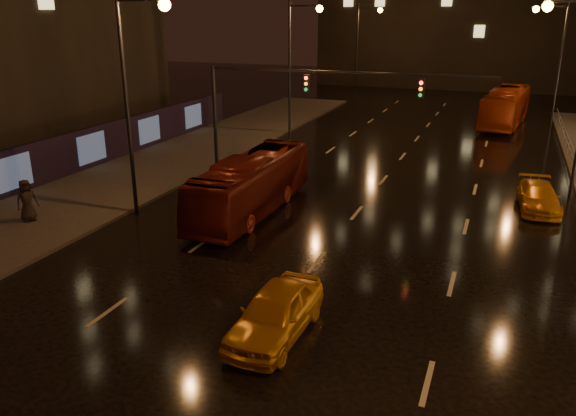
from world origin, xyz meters
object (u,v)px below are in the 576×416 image
(pedestrian_c, at_px, (27,200))
(bus_curb, at_px, (506,107))
(taxi_near, at_px, (275,313))
(taxi_far, at_px, (538,197))
(bus_red, at_px, (252,184))

(pedestrian_c, bearing_deg, bus_curb, -5.82)
(taxi_near, xyz_separation_m, taxi_far, (7.50, 14.98, -0.11))
(bus_curb, distance_m, pedestrian_c, 38.26)
(bus_curb, relative_size, pedestrian_c, 5.80)
(bus_red, relative_size, taxi_near, 2.24)
(bus_red, relative_size, pedestrian_c, 5.11)
(taxi_far, relative_size, pedestrian_c, 2.26)
(taxi_near, bearing_deg, bus_red, 119.98)
(bus_curb, distance_m, taxi_far, 22.68)
(taxi_far, height_order, pedestrian_c, pedestrian_c)
(bus_curb, xyz_separation_m, taxi_far, (2.00, -22.57, -0.92))
(bus_curb, bearing_deg, bus_red, -104.01)
(taxi_far, xyz_separation_m, pedestrian_c, (-21.36, -10.42, 0.48))
(taxi_near, height_order, taxi_far, taxi_near)
(bus_red, distance_m, taxi_far, 13.80)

